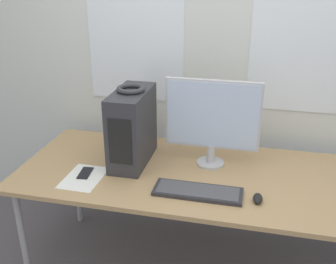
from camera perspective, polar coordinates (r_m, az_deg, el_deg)
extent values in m
cube|color=silver|center=(2.68, 7.07, 11.30)|extent=(8.00, 0.06, 2.70)
cube|color=white|center=(2.73, -4.80, 15.10)|extent=(0.67, 0.01, 1.03)
cube|color=white|center=(2.62, 19.55, 13.55)|extent=(0.67, 0.01, 1.03)
cube|color=tan|center=(2.35, 4.72, -6.28)|extent=(2.17, 0.89, 0.03)
cylinder|color=#99999E|center=(2.60, -20.28, -14.60)|extent=(0.04, 0.04, 0.73)
cylinder|color=#99999E|center=(3.12, -13.16, -6.87)|extent=(0.04, 0.04, 0.73)
cube|color=#2D2D33|center=(2.39, -5.22, 0.69)|extent=(0.19, 0.44, 0.46)
cube|color=black|center=(2.20, -6.98, -1.45)|extent=(0.14, 0.00, 0.27)
torus|color=#333338|center=(2.31, -5.44, 6.26)|extent=(0.17, 0.17, 0.03)
cylinder|color=#B7B7BC|center=(2.45, 6.15, -4.47)|extent=(0.17, 0.17, 0.02)
cylinder|color=#B7B7BC|center=(2.42, 6.22, -3.11)|extent=(0.05, 0.05, 0.11)
cube|color=#B7B7BC|center=(2.32, 6.49, 2.53)|extent=(0.56, 0.03, 0.42)
cube|color=silver|center=(2.30, 6.44, 2.40)|extent=(0.54, 0.00, 0.39)
cube|color=#28282D|center=(2.15, 4.35, -8.64)|extent=(0.48, 0.17, 0.02)
cube|color=#47474C|center=(2.14, 4.36, -8.38)|extent=(0.44, 0.14, 0.00)
ellipsoid|color=black|center=(2.12, 12.89, -9.37)|extent=(0.05, 0.09, 0.04)
cube|color=black|center=(2.38, -11.92, -5.86)|extent=(0.08, 0.14, 0.01)
cube|color=white|center=(2.34, -12.13, -6.48)|extent=(0.21, 0.30, 0.00)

